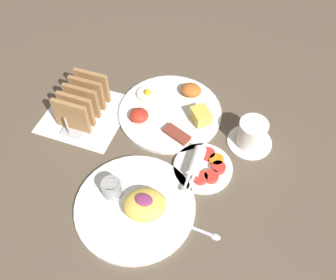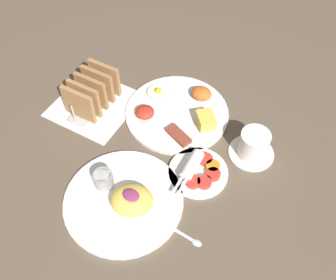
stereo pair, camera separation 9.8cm
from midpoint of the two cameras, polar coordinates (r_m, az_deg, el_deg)
ground_plane at (r=1.00m, az=-0.83°, el=-1.23°), size 3.00×3.00×0.00m
napkin_flat at (r=1.11m, az=-8.66°, el=5.21°), size 0.22×0.22×0.00m
plate_breakfast at (r=1.07m, az=4.22°, el=4.21°), size 0.29×0.29×0.05m
plate_condiments at (r=0.95m, az=7.60°, el=-4.93°), size 0.15×0.17×0.04m
plate_foreground at (r=0.90m, az=-3.60°, el=-9.13°), size 0.29×0.29×0.06m
toast_rack at (r=1.07m, az=-8.98°, el=7.03°), size 0.10×0.18×0.10m
coffee_cup at (r=1.00m, az=15.64°, el=-0.94°), size 0.12×0.12×0.08m
teaspoon at (r=0.88m, az=5.81°, el=-14.44°), size 0.13×0.02×0.01m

